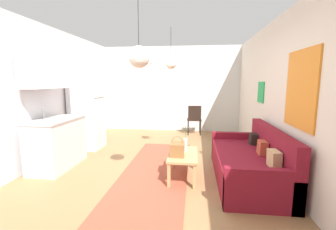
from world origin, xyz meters
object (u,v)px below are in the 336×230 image
refrigerator (87,113)px  pendant_lamp_near (139,57)px  handbag (177,149)px  accent_chair (194,118)px  bamboo_vase (185,145)px  couch (251,163)px  pendant_lamp_far (171,63)px  coffee_table (183,157)px

refrigerator → pendant_lamp_near: size_ratio=1.87×
handbag → accent_chair: size_ratio=0.36×
accent_chair → bamboo_vase: bearing=84.7°
handbag → couch: bearing=7.9°
couch → pendant_lamp_far: (-1.43, 1.12, 1.69)m
pendant_lamp_near → handbag: bearing=39.2°
bamboo_vase → pendant_lamp_far: 1.82m
pendant_lamp_far → accent_chair: bearing=75.4°
bamboo_vase → pendant_lamp_far: pendant_lamp_far is taller
refrigerator → accent_chair: size_ratio=1.93×
bamboo_vase → refrigerator: size_ratio=0.26×
bamboo_vase → refrigerator: (-2.39, 1.33, 0.32)m
bamboo_vase → pendant_lamp_near: (-0.61, -0.62, 1.39)m
refrigerator → accent_chair: (2.53, 1.66, -0.35)m
couch → bamboo_vase: size_ratio=4.57×
handbag → pendant_lamp_far: bearing=100.7°
couch → bamboo_vase: (-1.07, 0.05, 0.26)m
accent_chair → handbag: bearing=82.8°
bamboo_vase → accent_chair: (0.14, 2.99, -0.03)m
coffee_table → pendant_lamp_far: 2.02m
coffee_table → pendant_lamp_near: pendant_lamp_near is taller
pendant_lamp_near → couch: bearing=18.7°
couch → pendant_lamp_near: bearing=-161.3°
handbag → refrigerator: 2.77m
coffee_table → pendant_lamp_near: 1.75m
coffee_table → bamboo_vase: 0.21m
couch → refrigerator: bearing=158.1°
bamboo_vase → pendant_lamp_far: bearing=108.8°
couch → handbag: 1.23m
handbag → refrigerator: bearing=145.6°
pendant_lamp_near → pendant_lamp_far: same height
handbag → pendant_lamp_far: (-0.24, 1.29, 1.44)m
couch → pendant_lamp_near: size_ratio=2.23×
refrigerator → pendant_lamp_far: pendant_lamp_far is taller
couch → handbag: (-1.19, -0.16, 0.25)m
pendant_lamp_near → pendant_lamp_far: size_ratio=1.09×
handbag → bamboo_vase: bearing=61.5°
refrigerator → handbag: bearing=-34.4°
coffee_table → refrigerator: bearing=148.6°
coffee_table → pendant_lamp_near: size_ratio=0.95×
pendant_lamp_near → pendant_lamp_far: 1.71m
coffee_table → bamboo_vase: bamboo_vase is taller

